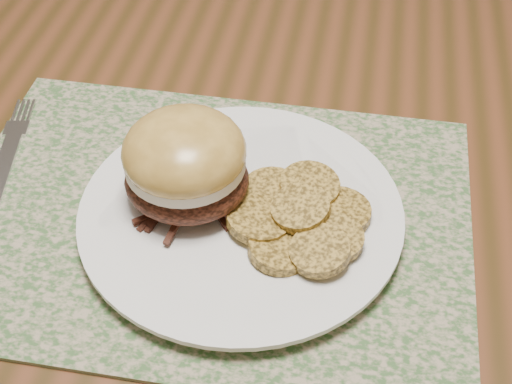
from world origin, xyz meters
TOP-DOWN VIEW (x-y plane):
  - dining_table at (0.00, 0.00)m, footprint 1.50×0.90m
  - placemat at (0.10, -0.16)m, footprint 0.45×0.33m
  - dinner_plate at (0.13, -0.16)m, footprint 0.26×0.26m
  - pork_sandwich at (0.08, -0.15)m, footprint 0.12×0.12m
  - roasted_potatoes at (0.18, -0.17)m, footprint 0.13×0.14m
  - fork at (-0.10, -0.12)m, footprint 0.05×0.19m

SIDE VIEW (x-z plane):
  - dining_table at x=0.00m, z-range 0.30..1.05m
  - placemat at x=0.10m, z-range 0.75..0.75m
  - fork at x=-0.10m, z-range 0.75..0.76m
  - dinner_plate at x=0.13m, z-range 0.75..0.77m
  - roasted_potatoes at x=0.18m, z-range 0.76..0.79m
  - pork_sandwich at x=0.08m, z-range 0.77..0.85m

